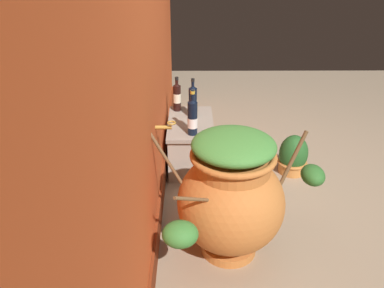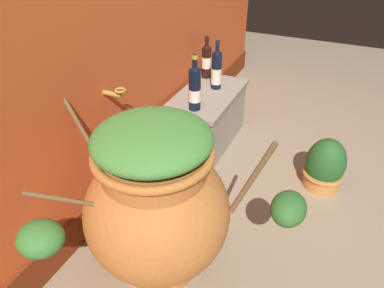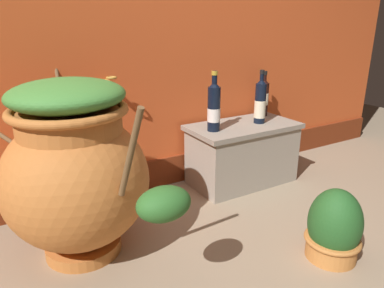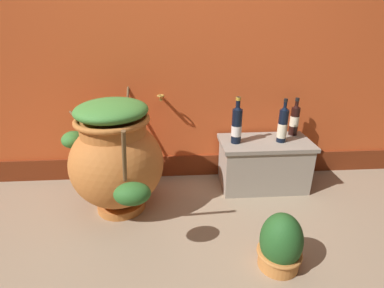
# 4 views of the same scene
# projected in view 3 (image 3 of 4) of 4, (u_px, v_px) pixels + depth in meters

# --- Properties ---
(terracotta_urn) EXTENTS (0.76, 1.19, 0.79)m
(terracotta_urn) POSITION_uv_depth(u_px,v_px,m) (75.00, 168.00, 1.52)
(terracotta_urn) COLOR #C17033
(terracotta_urn) RESTS_ON ground_plane
(stone_ledge) EXTENTS (0.70, 0.38, 0.39)m
(stone_ledge) POSITION_uv_depth(u_px,v_px,m) (242.00, 151.00, 2.30)
(stone_ledge) COLOR #9E9384
(stone_ledge) RESTS_ON ground_plane
(wine_bottle_left) EXTENTS (0.07, 0.07, 0.33)m
(wine_bottle_left) POSITION_uv_depth(u_px,v_px,m) (260.00, 102.00, 2.23)
(wine_bottle_left) COLOR black
(wine_bottle_left) RESTS_ON stone_ledge
(wine_bottle_middle) EXTENTS (0.07, 0.07, 0.30)m
(wine_bottle_middle) POSITION_uv_depth(u_px,v_px,m) (263.00, 96.00, 2.41)
(wine_bottle_middle) COLOR black
(wine_bottle_middle) RESTS_ON stone_ledge
(wine_bottle_right) EXTENTS (0.08, 0.08, 0.35)m
(wine_bottle_right) POSITION_uv_depth(u_px,v_px,m) (214.00, 106.00, 2.06)
(wine_bottle_right) COLOR black
(wine_bottle_right) RESTS_ON stone_ledge
(potted_shrub) EXTENTS (0.24, 0.24, 0.33)m
(potted_shrub) POSITION_uv_depth(u_px,v_px,m) (334.00, 229.00, 1.56)
(potted_shrub) COLOR #CC7F3D
(potted_shrub) RESTS_ON ground_plane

